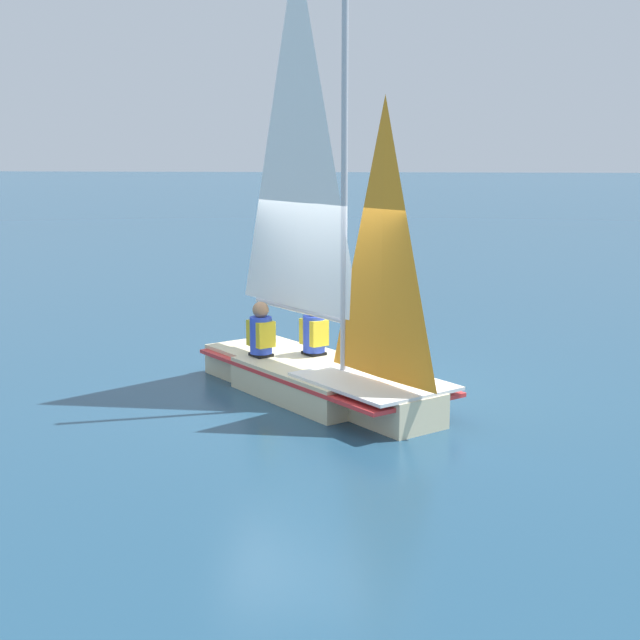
% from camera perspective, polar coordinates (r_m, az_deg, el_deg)
% --- Properties ---
extents(ground_plane, '(260.00, 260.00, 0.00)m').
position_cam_1_polar(ground_plane, '(11.69, 0.00, -4.89)').
color(ground_plane, navy).
extents(sailboat_main, '(3.67, 3.84, 5.86)m').
position_cam_1_polar(sailboat_main, '(11.51, -0.08, -0.74)').
color(sailboat_main, beige).
rests_on(sailboat_main, ground_plane).
extents(sailor_helm, '(0.42, 0.43, 1.16)m').
position_cam_1_polar(sailor_helm, '(12.15, -0.39, -1.22)').
color(sailor_helm, black).
rests_on(sailor_helm, ground_plane).
extents(sailor_crew, '(0.42, 0.43, 1.16)m').
position_cam_1_polar(sailor_crew, '(12.08, -3.80, -1.36)').
color(sailor_crew, black).
rests_on(sailor_crew, ground_plane).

